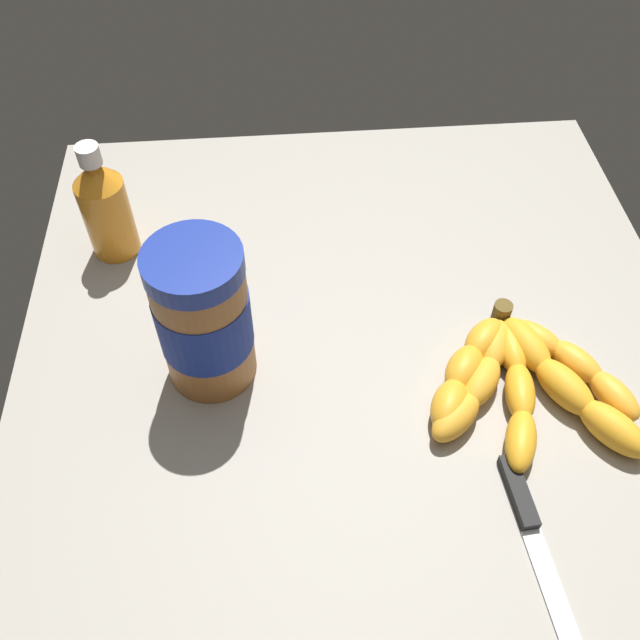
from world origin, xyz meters
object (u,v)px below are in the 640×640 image
honey_bottle (105,206)px  butter_knife (533,533)px  peanut_butter_jar (204,317)px  banana_bunch (520,378)px

honey_bottle → butter_knife: honey_bottle is taller
peanut_butter_jar → butter_knife: size_ratio=0.91×
peanut_butter_jar → butter_knife: peanut_butter_jar is taller
banana_bunch → butter_knife: 15.76cm
peanut_butter_jar → butter_knife: bearing=144.0°
banana_bunch → butter_knife: banana_bunch is taller
honey_bottle → butter_knife: bearing=135.6°
banana_bunch → butter_knife: (2.79, 15.47, -1.13)cm
honey_bottle → banana_bunch: bearing=151.0°
banana_bunch → honey_bottle: 49.10cm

